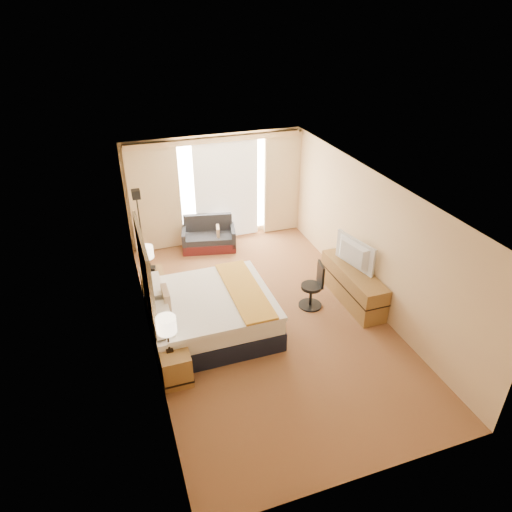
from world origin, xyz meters
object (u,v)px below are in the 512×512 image
object	(u,v)px
bed	(210,313)
lamp_left	(166,325)
floor_lamp	(139,214)
desk_chair	(314,288)
nightstand_right	(153,283)
television	(351,254)
lamp_right	(146,253)
nightstand_left	(176,366)
media_dresser	(353,285)
loveseat	(209,238)

from	to	relation	value
bed	lamp_left	bearing A→B (deg)	-132.39
floor_lamp	bed	bearing A→B (deg)	-72.42
lamp_left	desk_chair	bearing A→B (deg)	19.56
lamp_left	nightstand_right	bearing A→B (deg)	88.63
floor_lamp	television	bearing A→B (deg)	-34.21
desk_chair	lamp_right	xyz separation A→B (m)	(-2.94, 1.37, 0.58)
floor_lamp	desk_chair	world-z (taller)	floor_lamp
desk_chair	lamp_right	distance (m)	3.29
nightstand_left	media_dresser	bearing A→B (deg)	15.84
nightstand_left	lamp_left	xyz separation A→B (m)	(-0.06, 0.07, 0.77)
desk_chair	television	world-z (taller)	television
media_dresser	bed	world-z (taller)	bed
bed	television	bearing A→B (deg)	2.91
television	lamp_right	bearing A→B (deg)	57.75
loveseat	media_dresser	bearing A→B (deg)	-42.73
desk_chair	nightstand_right	bearing A→B (deg)	164.94
lamp_left	floor_lamp	bearing A→B (deg)	89.55
lamp_right	bed	bearing A→B (deg)	-59.58
nightstand_right	media_dresser	world-z (taller)	media_dresser
desk_chair	lamp_left	bearing A→B (deg)	-149.80
nightstand_left	loveseat	distance (m)	4.37
desk_chair	floor_lamp	bearing A→B (deg)	149.43
loveseat	television	bearing A→B (deg)	-42.35
nightstand_left	media_dresser	distance (m)	3.85
loveseat	lamp_left	distance (m)	4.39
loveseat	nightstand_right	bearing A→B (deg)	-122.32
bed	desk_chair	xyz separation A→B (m)	(2.07, 0.10, 0.03)
lamp_right	media_dresser	bearing A→B (deg)	-20.93
media_dresser	floor_lamp	xyz separation A→B (m)	(-3.73, 2.61, 0.95)
lamp_left	lamp_right	size ratio (longest dim) A/B	1.09
floor_lamp	lamp_left	xyz separation A→B (m)	(-0.03, -3.60, -0.26)
nightstand_right	lamp_left	world-z (taller)	lamp_left
nightstand_left	bed	distance (m)	1.30
floor_lamp	lamp_right	bearing A→B (deg)	-91.16
media_dresser	lamp_left	xyz separation A→B (m)	(-3.76, -0.98, 0.69)
lamp_right	loveseat	bearing A→B (deg)	45.13
nightstand_left	media_dresser	world-z (taller)	media_dresser
bed	lamp_left	distance (m)	1.44
media_dresser	floor_lamp	size ratio (longest dim) A/B	0.98
nightstand_right	lamp_left	xyz separation A→B (m)	(-0.06, -2.43, 0.77)
nightstand_right	bed	size ratio (longest dim) A/B	0.26
floor_lamp	nightstand_right	bearing A→B (deg)	-88.52
nightstand_right	desk_chair	world-z (taller)	desk_chair
nightstand_left	bed	bearing A→B (deg)	51.51
lamp_right	television	xyz separation A→B (m)	(3.70, -1.32, -0.00)
media_dresser	floor_lamp	world-z (taller)	floor_lamp
bed	desk_chair	size ratio (longest dim) A/B	2.30
nightstand_right	lamp_right	bearing A→B (deg)	-164.83
lamp_left	lamp_right	distance (m)	2.42
nightstand_left	lamp_left	bearing A→B (deg)	131.14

